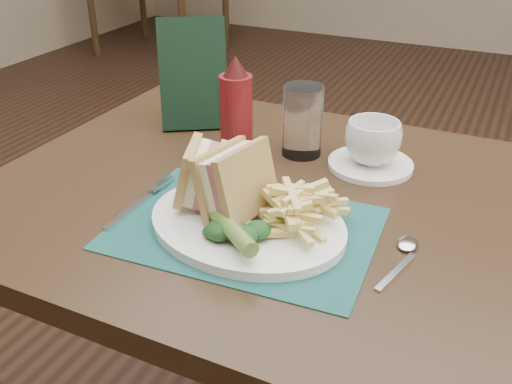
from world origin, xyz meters
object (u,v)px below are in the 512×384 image
coffee_cup (373,142)px  table_bg_left (160,2)px  sandwich_half_a (188,173)px  placemat (245,228)px  ketchup_bottle (236,107)px  plate (247,223)px  check_presenter (193,74)px  drinking_glass (303,121)px  saucer (370,164)px  table_main (259,353)px  sandwich_half_b (225,177)px

coffee_cup → table_bg_left: bearing=130.1°
table_bg_left → sandwich_half_a: (2.13, -3.05, 0.44)m
placemat → ketchup_bottle: size_ratio=2.03×
plate → check_presenter: check_presenter is taller
plate → drinking_glass: 0.28m
table_bg_left → drinking_glass: (2.21, -2.78, 0.44)m
coffee_cup → plate: bearing=-111.4°
coffee_cup → drinking_glass: (-0.13, 0.00, 0.02)m
sandwich_half_a → coffee_cup: bearing=31.3°
sandwich_half_a → check_presenter: 0.35m
table_bg_left → saucer: saucer is taller
ketchup_bottle → check_presenter: (-0.14, 0.09, 0.01)m
placemat → drinking_glass: size_ratio=2.90×
ketchup_bottle → check_presenter: 0.17m
placemat → coffee_cup: (0.11, 0.28, 0.05)m
table_main → sandwich_half_a: 0.46m
drinking_glass → sandwich_half_b: bearing=-93.6°
table_main → saucer: bearing=46.4°
saucer → check_presenter: size_ratio=0.68×
placemat → coffee_cup: size_ratio=3.86×
sandwich_half_b → coffee_cup: bearing=73.0°
saucer → sandwich_half_b: bearing=-119.1°
table_main → check_presenter: 0.57m
table_bg_left → plate: bearing=-53.8°
check_presenter → sandwich_half_b: bearing=-84.3°
table_bg_left → ketchup_bottle: bearing=-53.4°
sandwich_half_a → check_presenter: bearing=98.9°
table_main → saucer: saucer is taller
table_main → drinking_glass: (0.01, 0.15, 0.44)m
sandwich_half_b → table_main: bearing=100.5°
placemat → ketchup_bottle: bearing=119.8°
table_main → saucer: (0.15, 0.15, 0.38)m
plate → sandwich_half_b: 0.08m
table_bg_left → coffee_cup: (2.34, -2.78, 0.42)m
coffee_cup → check_presenter: bearing=173.9°
placemat → coffee_cup: bearing=68.1°
sandwich_half_a → saucer: bearing=31.3°
table_bg_left → sandwich_half_b: size_ratio=8.15×
plate → sandwich_half_a: 0.12m
plate → drinking_glass: drinking_glass is taller
placemat → saucer: (0.11, 0.28, 0.00)m
placemat → saucer: saucer is taller
sandwich_half_b → coffee_cup: (0.15, 0.27, -0.02)m
sandwich_half_b → saucer: bearing=73.0°
table_bg_left → ketchup_bottle: size_ratio=4.84×
coffee_cup → sandwich_half_a: bearing=-128.4°
sandwich_half_a → saucer: size_ratio=0.62×
plate → coffee_cup: coffee_cup is taller
drinking_glass → sandwich_half_a: bearing=-106.6°
plate → check_presenter: size_ratio=1.36×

